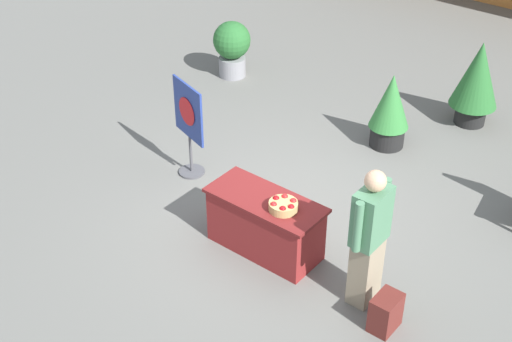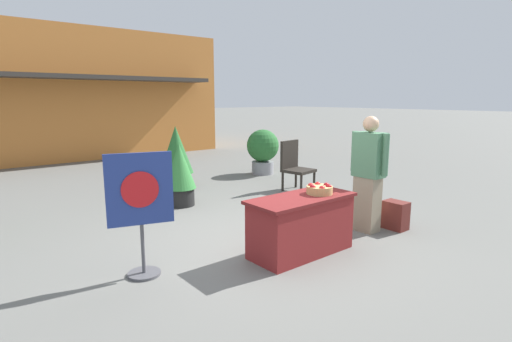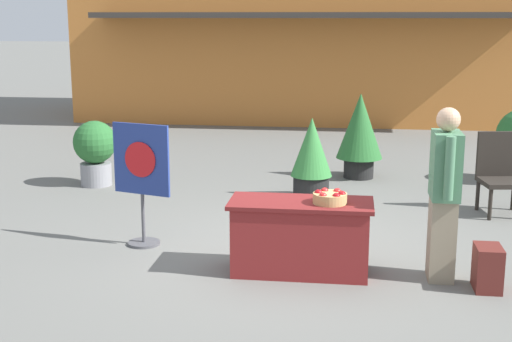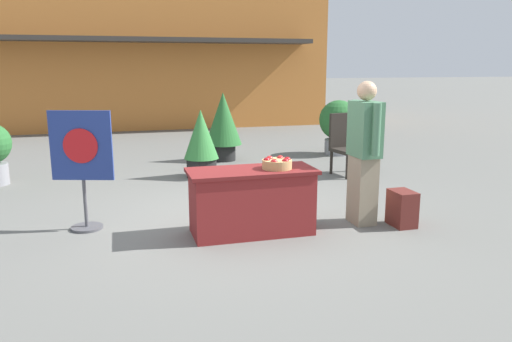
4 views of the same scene
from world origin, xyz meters
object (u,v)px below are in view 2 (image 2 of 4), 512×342
Objects in this scene: poster_board at (141,207)px; patio_chair at (294,164)px; potted_plant_near_left at (176,153)px; apple_basket at (320,189)px; person_visitor at (368,174)px; potted_plant_far_left at (263,149)px; display_table at (301,225)px; backpack at (395,215)px; potted_plant_near_right at (180,173)px.

patio_chair is (4.18, 1.89, -0.22)m from poster_board.
apple_basket is at bearing -94.26° from potted_plant_near_left.
apple_basket is 1.08m from person_visitor.
person_visitor reaches higher than potted_plant_far_left.
person_visitor is (1.08, 0.04, 0.07)m from apple_basket.
patio_chair is at bearing -45.37° from potted_plant_near_left.
backpack is at bearing -7.55° from display_table.
person_visitor reaches higher than potted_plant_near_right.
patio_chair reaches higher than display_table.
person_visitor is at bearing -111.41° from potted_plant_far_left.
poster_board is at bearing -11.47° from person_visitor.
patio_chair is 0.78× the size of potted_plant_near_left.
display_table is at bearing 172.45° from backpack.
person_visitor is at bearing -64.45° from potted_plant_near_right.
person_visitor reaches higher than display_table.
backpack is 0.32× the size of potted_plant_near_left.
apple_basket is 1.60m from backpack.
person_visitor reaches higher than poster_board.
patio_chair is 2.49m from potted_plant_near_right.
backpack is 0.31× the size of poster_board.
potted_plant_near_right reaches higher than backpack.
potted_plant_far_left is (4.86, 3.71, -0.13)m from poster_board.
potted_plant_far_left is (2.79, 4.40, -0.15)m from apple_basket.
person_visitor reaches higher than potted_plant_near_left.
display_table is 0.84× the size of person_visitor.
poster_board reaches higher than potted_plant_near_left.
poster_board reaches higher than patio_chair.
potted_plant_near_left is at bearing 164.02° from poster_board.
potted_plant_far_left is (0.68, 1.82, 0.08)m from patio_chair.
potted_plant_near_right is at bearing 160.35° from poster_board.
poster_board is 4.41m from potted_plant_near_left.
backpack is at bearing -75.88° from potted_plant_near_left.
display_table is at bearing -88.77° from potted_plant_near_right.
backpack is (1.76, -0.23, -0.16)m from display_table.
apple_basket is at bearing 88.83° from poster_board.
person_visitor is 1.48× the size of potted_plant_near_right.
apple_basket is 0.32× the size of patio_chair.
patio_chair is 0.92× the size of potted_plant_near_right.
potted_plant_far_left is (3.07, 4.36, 0.27)m from display_table.
potted_plant_far_left is at bearing 23.96° from potted_plant_near_right.
person_visitor is at bearing -31.35° from patio_chair.
potted_plant_near_right is at bearing 119.64° from backpack.
backpack is at bearing -22.07° from patio_chair.
person_visitor is (1.36, -0.00, 0.49)m from display_table.
poster_board is 6.12m from potted_plant_far_left.
person_visitor is at bearing -0.13° from display_table.
potted_plant_near_left is (-1.15, 4.57, 0.54)m from backpack.
poster_board reaches higher than potted_plant_near_right.
potted_plant_near_left is at bearing 82.04° from display_table.
apple_basket is 0.25× the size of potted_plant_near_left.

